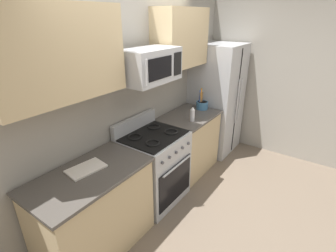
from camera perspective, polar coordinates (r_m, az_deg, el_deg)
ground_plane at (r=3.28m, az=7.14°, el=-19.82°), size 16.00×16.00×0.00m
wall_back at (r=3.17m, az=-9.18°, el=5.93°), size 8.00×0.10×2.60m
counter_left at (r=2.76m, az=-16.24°, el=-18.05°), size 1.15×0.65×0.91m
range_oven at (r=3.28m, az=-3.19°, el=-9.14°), size 0.76×0.69×1.09m
counter_right at (r=3.90m, az=4.61°, el=-3.74°), size 0.93×0.65×0.91m
refrigerator at (r=4.46m, az=10.85°, el=5.91°), size 0.80×0.76×1.84m
wall_right at (r=4.61m, az=21.59°, el=10.18°), size 0.10×8.00×2.60m
microwave at (r=2.82m, az=-4.26°, el=13.50°), size 0.71×0.44×0.36m
upper_cabinets_left at (r=2.25m, az=-23.78°, el=14.70°), size 1.14×0.34×0.75m
upper_cabinets_right at (r=3.57m, az=2.93°, el=19.20°), size 0.92×0.34×0.75m
utensil_crock at (r=3.97m, az=7.66°, el=4.81°), size 0.18×0.18×0.32m
cutting_board at (r=2.55m, az=-18.00°, el=-9.12°), size 0.37×0.26×0.02m
bottle_vinegar at (r=3.48m, az=5.53°, el=2.72°), size 0.06×0.06×0.22m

